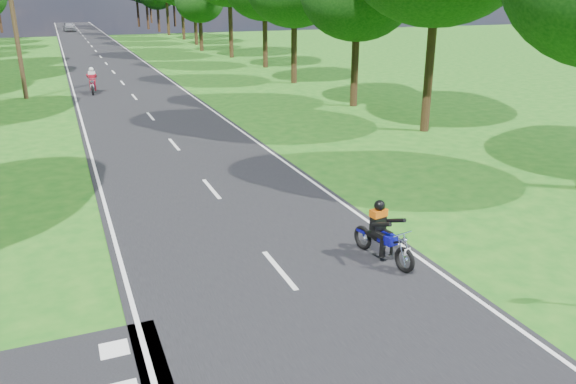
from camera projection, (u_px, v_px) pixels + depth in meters
name	position (u px, v px, depth m)	size (l,w,h in m)	color
ground	(316.00, 315.00, 11.00)	(160.00, 160.00, 0.00)	#175713
main_road	(100.00, 57.00, 54.61)	(7.00, 140.00, 0.02)	black
road_markings	(101.00, 59.00, 52.92)	(7.40, 140.00, 0.01)	silver
telegraph_pole	(15.00, 27.00, 31.93)	(1.20, 0.26, 8.00)	#382616
rider_near_blue	(384.00, 232.00, 12.98)	(0.58, 1.73, 1.44)	#0E0D97
rider_far_red	(92.00, 80.00, 34.69)	(0.63, 1.89, 1.58)	maroon
distant_car	(69.00, 27.00, 88.99)	(1.70, 4.22, 1.44)	#AAACB1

